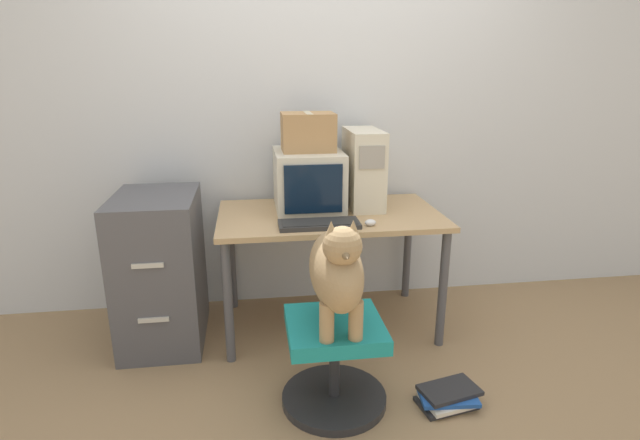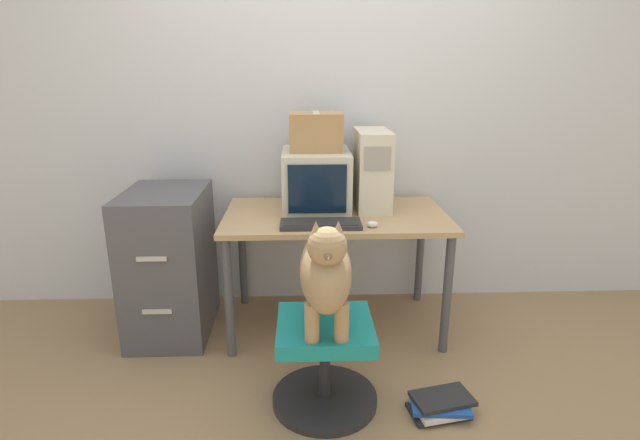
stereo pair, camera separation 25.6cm
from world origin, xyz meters
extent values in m
plane|color=#937551|center=(0.00, 0.00, 0.00)|extent=(12.00, 12.00, 0.00)
cube|color=silver|center=(0.00, 0.81, 1.30)|extent=(8.00, 0.05, 2.60)
cube|color=tan|center=(0.00, 0.37, 0.71)|extent=(1.28, 0.75, 0.03)
cylinder|color=#4C4C51|center=(-0.59, 0.05, 0.35)|extent=(0.05, 0.05, 0.69)
cylinder|color=#4C4C51|center=(0.59, 0.05, 0.35)|extent=(0.05, 0.05, 0.69)
cylinder|color=#4C4C51|center=(-0.59, 0.70, 0.35)|extent=(0.05, 0.05, 0.69)
cylinder|color=#4C4C51|center=(0.59, 0.70, 0.35)|extent=(0.05, 0.05, 0.69)
cube|color=beige|center=(-0.11, 0.49, 0.89)|extent=(0.39, 0.46, 0.35)
cube|color=black|center=(-0.11, 0.26, 0.89)|extent=(0.32, 0.01, 0.27)
cube|color=beige|center=(0.22, 0.50, 0.95)|extent=(0.19, 0.41, 0.46)
cube|color=#9E998E|center=(0.22, 0.29, 1.06)|extent=(0.14, 0.01, 0.13)
cube|color=#2D2D2D|center=(-0.10, 0.13, 0.73)|extent=(0.43, 0.17, 0.02)
cube|color=#292928|center=(-0.10, 0.13, 0.75)|extent=(0.40, 0.14, 0.00)
ellipsoid|color=silver|center=(0.18, 0.10, 0.74)|extent=(0.06, 0.05, 0.04)
cylinder|color=#262628|center=(-0.09, -0.37, 0.02)|extent=(0.50, 0.50, 0.04)
cylinder|color=#262628|center=(-0.09, -0.37, 0.20)|extent=(0.05, 0.05, 0.32)
cube|color=teal|center=(-0.09, -0.37, 0.39)|extent=(0.43, 0.42, 0.07)
ellipsoid|color=#9E7F56|center=(-0.09, -0.39, 0.68)|extent=(0.23, 0.54, 0.32)
cylinder|color=#9E7F56|center=(-0.16, -0.53, 0.52)|extent=(0.06, 0.06, 0.17)
cylinder|color=#9E7F56|center=(-0.03, -0.53, 0.52)|extent=(0.06, 0.06, 0.17)
sphere|color=#9E7F56|center=(-0.09, -0.53, 0.85)|extent=(0.16, 0.16, 0.16)
cone|color=brown|center=(-0.09, -0.61, 0.84)|extent=(0.07, 0.08, 0.07)
cone|color=#9E7F56|center=(-0.14, -0.52, 0.92)|extent=(0.06, 0.06, 0.07)
cone|color=#9E7F56|center=(-0.05, -0.52, 0.92)|extent=(0.06, 0.06, 0.07)
torus|color=blue|center=(-0.09, -0.51, 0.79)|extent=(0.12, 0.12, 0.02)
cube|color=#4C4C51|center=(-0.97, 0.35, 0.43)|extent=(0.44, 0.61, 0.87)
cube|color=beige|center=(-0.97, 0.04, 0.58)|extent=(0.16, 0.01, 0.02)
cube|color=beige|center=(-0.97, 0.04, 0.28)|extent=(0.16, 0.01, 0.02)
cube|color=#A87F51|center=(-0.11, 0.49, 1.18)|extent=(0.30, 0.24, 0.22)
cube|color=beige|center=(-0.11, 0.49, 1.28)|extent=(0.04, 0.23, 0.00)
cube|color=#262628|center=(0.43, -0.47, 0.01)|extent=(0.29, 0.21, 0.02)
cube|color=silver|center=(0.43, -0.48, 0.03)|extent=(0.26, 0.22, 0.02)
cube|color=#1E4C9E|center=(0.43, -0.48, 0.05)|extent=(0.28, 0.19, 0.02)
cube|color=#262628|center=(0.45, -0.46, 0.07)|extent=(0.30, 0.22, 0.02)
camera|label=1|loc=(-0.44, -2.37, 1.54)|focal=28.00mm
camera|label=2|loc=(-0.19, -2.39, 1.54)|focal=28.00mm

